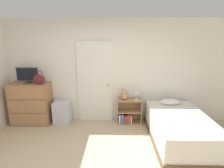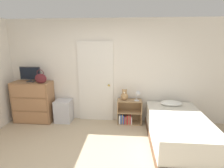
{
  "view_description": "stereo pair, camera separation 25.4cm",
  "coord_description": "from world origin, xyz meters",
  "px_view_note": "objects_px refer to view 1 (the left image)",
  "views": [
    {
      "loc": [
        0.44,
        -2.2,
        2.03
      ],
      "look_at": [
        0.35,
        1.82,
        1.03
      ],
      "focal_mm": 28.0,
      "sensor_mm": 36.0,
      "label": 1
    },
    {
      "loc": [
        0.69,
        -2.18,
        2.03
      ],
      "look_at": [
        0.35,
        1.82,
        1.03
      ],
      "focal_mm": 28.0,
      "sensor_mm": 36.0,
      "label": 2
    }
  ],
  "objects_px": {
    "bookshelf": "(128,114)",
    "bed": "(179,128)",
    "handbag": "(39,79)",
    "teddy_bear": "(124,95)",
    "tv": "(27,75)",
    "storage_bin": "(63,112)",
    "desk_lamp": "(138,93)",
    "dresser": "(31,104)"
  },
  "relations": [
    {
      "from": "tv",
      "to": "teddy_bear",
      "type": "relative_size",
      "value": 1.88
    },
    {
      "from": "storage_bin",
      "to": "bookshelf",
      "type": "bearing_deg",
      "value": 1.41
    },
    {
      "from": "tv",
      "to": "handbag",
      "type": "distance_m",
      "value": 0.38
    },
    {
      "from": "tv",
      "to": "desk_lamp",
      "type": "distance_m",
      "value": 2.69
    },
    {
      "from": "bookshelf",
      "to": "bed",
      "type": "height_order",
      "value": "bed"
    },
    {
      "from": "tv",
      "to": "teddy_bear",
      "type": "distance_m",
      "value": 2.39
    },
    {
      "from": "bookshelf",
      "to": "teddy_bear",
      "type": "xyz_separation_m",
      "value": [
        -0.09,
        -0.0,
        0.5
      ]
    },
    {
      "from": "handbag",
      "to": "desk_lamp",
      "type": "height_order",
      "value": "handbag"
    },
    {
      "from": "tv",
      "to": "storage_bin",
      "type": "height_order",
      "value": "tv"
    },
    {
      "from": "teddy_bear",
      "to": "dresser",
      "type": "bearing_deg",
      "value": -178.24
    },
    {
      "from": "dresser",
      "to": "storage_bin",
      "type": "relative_size",
      "value": 1.84
    },
    {
      "from": "bed",
      "to": "teddy_bear",
      "type": "bearing_deg",
      "value": 144.31
    },
    {
      "from": "handbag",
      "to": "bookshelf",
      "type": "xyz_separation_m",
      "value": [
        2.09,
        0.19,
        -0.93
      ]
    },
    {
      "from": "dresser",
      "to": "handbag",
      "type": "height_order",
      "value": "handbag"
    },
    {
      "from": "handbag",
      "to": "storage_bin",
      "type": "bearing_deg",
      "value": 18.9
    },
    {
      "from": "teddy_bear",
      "to": "bed",
      "type": "bearing_deg",
      "value": -35.69
    },
    {
      "from": "tv",
      "to": "bed",
      "type": "distance_m",
      "value": 3.64
    },
    {
      "from": "bookshelf",
      "to": "teddy_bear",
      "type": "bearing_deg",
      "value": -178.3
    },
    {
      "from": "dresser",
      "to": "storage_bin",
      "type": "bearing_deg",
      "value": 2.5
    },
    {
      "from": "handbag",
      "to": "teddy_bear",
      "type": "xyz_separation_m",
      "value": [
        1.99,
        0.19,
        -0.43
      ]
    },
    {
      "from": "teddy_bear",
      "to": "desk_lamp",
      "type": "bearing_deg",
      "value": -7.65
    },
    {
      "from": "storage_bin",
      "to": "bed",
      "type": "distance_m",
      "value": 2.75
    },
    {
      "from": "bookshelf",
      "to": "teddy_bear",
      "type": "distance_m",
      "value": 0.5
    },
    {
      "from": "tv",
      "to": "desk_lamp",
      "type": "bearing_deg",
      "value": -0.09
    },
    {
      "from": "handbag",
      "to": "bed",
      "type": "xyz_separation_m",
      "value": [
        3.1,
        -0.6,
        -0.88
      ]
    },
    {
      "from": "teddy_bear",
      "to": "bed",
      "type": "relative_size",
      "value": 0.15
    },
    {
      "from": "handbag",
      "to": "teddy_bear",
      "type": "bearing_deg",
      "value": 5.45
    },
    {
      "from": "tv",
      "to": "handbag",
      "type": "xyz_separation_m",
      "value": [
        0.34,
        -0.15,
        -0.07
      ]
    },
    {
      "from": "bookshelf",
      "to": "teddy_bear",
      "type": "relative_size",
      "value": 2.23
    },
    {
      "from": "dresser",
      "to": "handbag",
      "type": "distance_m",
      "value": 0.73
    },
    {
      "from": "storage_bin",
      "to": "desk_lamp",
      "type": "relative_size",
      "value": 2.22
    },
    {
      "from": "tv",
      "to": "storage_bin",
      "type": "xyz_separation_m",
      "value": [
        0.78,
        0.0,
        -0.95
      ]
    },
    {
      "from": "bookshelf",
      "to": "tv",
      "type": "bearing_deg",
      "value": -179.01
    },
    {
      "from": "bookshelf",
      "to": "bed",
      "type": "distance_m",
      "value": 1.28
    },
    {
      "from": "desk_lamp",
      "to": "bed",
      "type": "relative_size",
      "value": 0.13
    },
    {
      "from": "bed",
      "to": "tv",
      "type": "bearing_deg",
      "value": 167.65
    },
    {
      "from": "teddy_bear",
      "to": "desk_lamp",
      "type": "xyz_separation_m",
      "value": [
        0.32,
        -0.04,
        0.06
      ]
    },
    {
      "from": "handbag",
      "to": "storage_bin",
      "type": "height_order",
      "value": "handbag"
    },
    {
      "from": "dresser",
      "to": "handbag",
      "type": "xyz_separation_m",
      "value": [
        0.31,
        -0.12,
        0.64
      ]
    },
    {
      "from": "handbag",
      "to": "bookshelf",
      "type": "bearing_deg",
      "value": 5.29
    },
    {
      "from": "dresser",
      "to": "bed",
      "type": "xyz_separation_m",
      "value": [
        3.41,
        -0.72,
        -0.24
      ]
    },
    {
      "from": "tv",
      "to": "handbag",
      "type": "relative_size",
      "value": 1.55
    }
  ]
}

